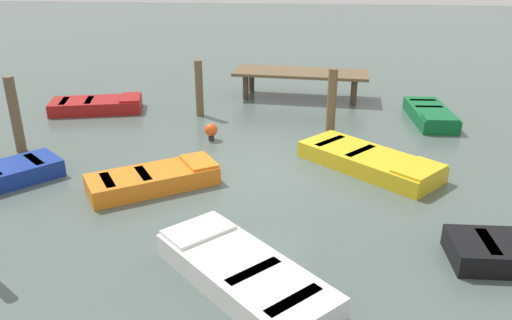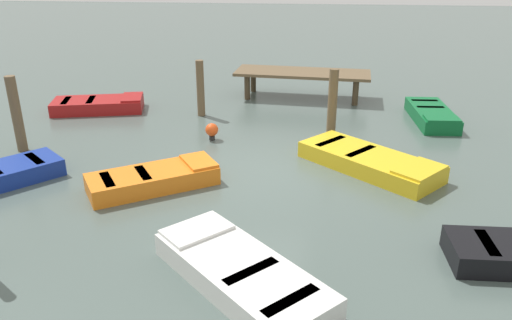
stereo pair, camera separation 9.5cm
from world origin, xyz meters
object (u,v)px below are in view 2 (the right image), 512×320
object	(u,v)px
rowboat_red	(99,105)
mooring_piling_far_right	(332,103)
rowboat_orange	(154,178)
marker_buoy	(212,130)
dock_segment	(302,75)
mooring_piling_far_left	(200,88)
rowboat_green	(432,115)
rowboat_yellow	(370,161)
rowboat_white	(240,272)
mooring_piling_mid_left	(16,114)

from	to	relation	value
rowboat_red	mooring_piling_far_right	xyz separation A→B (m)	(7.49, -1.66, 0.75)
rowboat_orange	marker_buoy	world-z (taller)	marker_buoy
dock_segment	rowboat_red	xyz separation A→B (m)	(-6.60, -2.28, -0.61)
mooring_piling_far_left	mooring_piling_far_right	xyz separation A→B (m)	(4.05, -1.52, 0.08)
rowboat_orange	rowboat_green	size ratio (longest dim) A/B	1.08
rowboat_green	rowboat_yellow	bearing A→B (deg)	-32.66
rowboat_orange	rowboat_red	bearing A→B (deg)	89.93
rowboat_orange	dock_segment	bearing A→B (deg)	35.44
rowboat_orange	mooring_piling_far_right	distance (m)	5.60
dock_segment	rowboat_white	xyz separation A→B (m)	(-0.78, -11.07, -0.61)
dock_segment	rowboat_yellow	distance (m)	6.52
rowboat_red	rowboat_yellow	xyz separation A→B (m)	(8.35, -3.97, -0.00)
mooring_piling_far_left	rowboat_red	bearing A→B (deg)	177.81
rowboat_orange	rowboat_white	xyz separation A→B (m)	(2.38, -3.34, -0.00)
rowboat_green	rowboat_orange	bearing A→B (deg)	-55.55
rowboat_white	dock_segment	bearing A→B (deg)	-48.67
rowboat_red	rowboat_green	bearing A→B (deg)	-13.34
rowboat_orange	mooring_piling_far_left	xyz separation A→B (m)	(-0.00, 5.32, 0.67)
rowboat_yellow	mooring_piling_mid_left	bearing A→B (deg)	-140.57
rowboat_red	rowboat_green	world-z (taller)	same
rowboat_red	rowboat_yellow	world-z (taller)	same
mooring_piling_mid_left	mooring_piling_far_left	bearing A→B (deg)	40.30
rowboat_white	rowboat_red	bearing A→B (deg)	-11.15
dock_segment	rowboat_white	bearing A→B (deg)	-88.89
rowboat_yellow	rowboat_white	distance (m)	5.44
rowboat_green	mooring_piling_far_left	size ratio (longest dim) A/B	1.56
rowboat_green	rowboat_white	xyz separation A→B (m)	(-4.81, -8.77, -0.00)
mooring_piling_far_right	rowboat_orange	bearing A→B (deg)	-136.86
rowboat_white	mooring_piling_far_right	bearing A→B (deg)	-57.82
mooring_piling_mid_left	mooring_piling_far_right	distance (m)	8.39
rowboat_red	rowboat_green	size ratio (longest dim) A/B	1.11
rowboat_yellow	mooring_piling_far_right	world-z (taller)	mooring_piling_far_right
rowboat_red	rowboat_green	xyz separation A→B (m)	(10.63, -0.03, 0.00)
rowboat_orange	mooring_piling_mid_left	bearing A→B (deg)	123.57
mooring_piling_mid_left	mooring_piling_far_right	xyz separation A→B (m)	(8.16, 1.96, -0.04)
rowboat_white	mooring_piling_mid_left	size ratio (longest dim) A/B	1.61
mooring_piling_far_right	rowboat_red	bearing A→B (deg)	167.53
rowboat_red	mooring_piling_mid_left	distance (m)	3.76
rowboat_yellow	marker_buoy	distance (m)	4.48
rowboat_white	marker_buoy	bearing A→B (deg)	-30.44
dock_segment	rowboat_green	distance (m)	4.68
rowboat_yellow	rowboat_green	size ratio (longest dim) A/B	1.25
dock_segment	rowboat_orange	bearing A→B (deg)	-107.10
dock_segment	rowboat_white	distance (m)	11.12
rowboat_orange	rowboat_yellow	world-z (taller)	same
rowboat_orange	mooring_piling_far_right	world-z (taller)	mooring_piling_far_right
rowboat_orange	mooring_piling_far_left	size ratio (longest dim) A/B	1.67
rowboat_green	mooring_piling_mid_left	size ratio (longest dim) A/B	1.38
rowboat_white	marker_buoy	world-z (taller)	marker_buoy
rowboat_orange	mooring_piling_far_left	distance (m)	5.36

